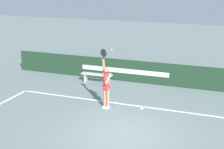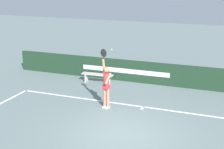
% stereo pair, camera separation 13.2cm
% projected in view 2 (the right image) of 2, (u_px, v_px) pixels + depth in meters
% --- Properties ---
extents(ground_plane, '(60.00, 60.00, 0.00)m').
position_uv_depth(ground_plane, '(122.00, 133.00, 11.89)').
color(ground_plane, slate).
extents(court_lines, '(11.99, 6.00, 0.00)m').
position_uv_depth(court_lines, '(120.00, 136.00, 11.70)').
color(court_lines, white).
rests_on(court_lines, ground).
extents(back_wall, '(16.70, 0.22, 1.13)m').
position_uv_depth(back_wall, '(162.00, 74.00, 17.11)').
color(back_wall, '#1B3522').
rests_on(back_wall, ground).
extents(tennis_player, '(0.47, 0.48, 2.54)m').
position_uv_depth(tennis_player, '(106.00, 84.00, 13.95)').
color(tennis_player, '#A97459').
rests_on(tennis_player, ground).
extents(tennis_ball, '(0.07, 0.07, 0.07)m').
position_uv_depth(tennis_ball, '(112.00, 50.00, 13.48)').
color(tennis_ball, '#CEDB34').
extents(courtside_bench_near, '(1.68, 0.39, 0.48)m').
position_uv_depth(courtside_bench_near, '(97.00, 76.00, 17.48)').
color(courtside_bench_near, '#BCB1B4').
rests_on(courtside_bench_near, ground).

